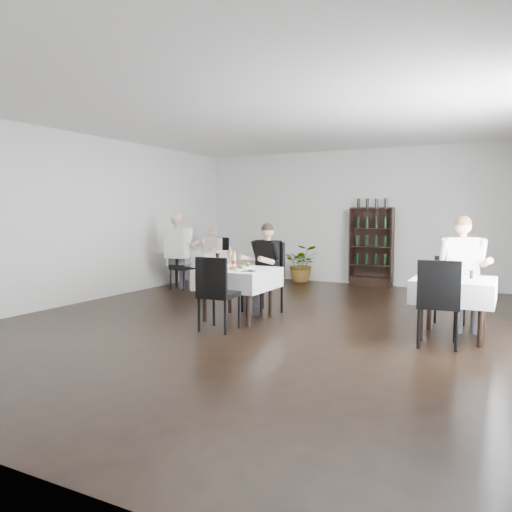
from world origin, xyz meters
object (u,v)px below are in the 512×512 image
(main_table, at_px, (238,278))
(potted_tree, at_px, (302,263))
(wine_shelf, at_px, (371,247))
(diner_main, at_px, (264,261))

(main_table, xyz_separation_m, potted_tree, (-0.67, 4.18, -0.19))
(wine_shelf, relative_size, diner_main, 1.21)
(main_table, height_order, potted_tree, potted_tree)
(potted_tree, distance_m, diner_main, 3.63)
(wine_shelf, distance_m, diner_main, 3.74)
(diner_main, bearing_deg, wine_shelf, 77.82)
(wine_shelf, xyz_separation_m, diner_main, (-0.79, -3.65, -0.01))
(wine_shelf, relative_size, potted_tree, 2.02)
(wine_shelf, height_order, diner_main, wine_shelf)
(potted_tree, xyz_separation_m, diner_main, (0.78, -3.52, 0.40))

